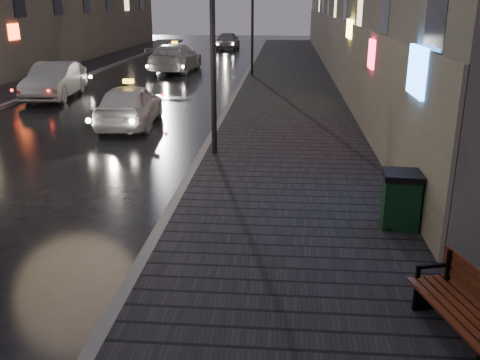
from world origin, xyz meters
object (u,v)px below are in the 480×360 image
at_px(lamp_near, 213,24).
at_px(lamp_far, 252,11).
at_px(car_far, 228,40).
at_px(car_left_mid, 55,81).
at_px(taxi_mid, 175,58).
at_px(bench, 468,308).
at_px(trash_bin, 401,199).
at_px(taxi_near, 130,105).

relative_size(lamp_near, lamp_far, 1.00).
bearing_deg(car_far, lamp_far, 101.05).
bearing_deg(car_left_mid, car_far, 73.66).
height_order(car_left_mid, taxi_mid, taxi_mid).
xyz_separation_m(lamp_far, car_left_mid, (-8.11, -7.21, -2.74)).
relative_size(bench, trash_bin, 1.74).
bearing_deg(bench, car_left_mid, 110.98).
distance_m(taxi_mid, car_far, 15.71).
bearing_deg(bench, trash_bin, 76.91).
bearing_deg(car_far, taxi_near, 90.61).
relative_size(taxi_mid, car_far, 1.26).
xyz_separation_m(lamp_far, car_far, (-3.24, 17.93, -2.73)).
xyz_separation_m(trash_bin, car_far, (-7.19, 38.47, 0.09)).
bearing_deg(car_far, bench, 100.69).
xyz_separation_m(car_left_mid, taxi_mid, (3.37, 9.50, 0.06)).
bearing_deg(taxi_mid, car_left_mid, 73.99).
height_order(trash_bin, taxi_near, taxi_near).
distance_m(trash_bin, car_left_mid, 17.98).
distance_m(lamp_far, car_left_mid, 11.19).
xyz_separation_m(bench, car_left_mid, (-12.17, 16.77, 0.17)).
bearing_deg(trash_bin, car_far, 104.92).
relative_size(bench, taxi_mid, 0.32).
distance_m(bench, trash_bin, 3.44).
xyz_separation_m(lamp_near, trash_bin, (3.95, -4.54, -2.82)).
relative_size(trash_bin, car_left_mid, 0.22).
bearing_deg(trash_bin, bench, -83.77).
height_order(lamp_far, taxi_mid, lamp_far).
bearing_deg(taxi_near, car_far, -93.61).
height_order(taxi_near, car_left_mid, car_left_mid).
distance_m(lamp_far, car_far, 18.42).
xyz_separation_m(taxi_near, car_far, (0.11, 30.19, 0.04)).
distance_m(bench, taxi_mid, 27.71).
distance_m(lamp_near, car_left_mid, 12.27).
bearing_deg(car_far, trash_bin, 101.39).
bearing_deg(lamp_near, car_left_mid, 132.69).
xyz_separation_m(lamp_far, taxi_near, (-3.35, -12.27, -2.77)).
height_order(bench, car_left_mid, car_left_mid).
bearing_deg(trash_bin, taxi_mid, 115.17).
relative_size(bench, car_left_mid, 0.39).
bearing_deg(bench, taxi_mid, 93.53).
xyz_separation_m(taxi_mid, car_far, (1.50, 15.64, -0.06)).
relative_size(lamp_near, car_far, 1.19).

